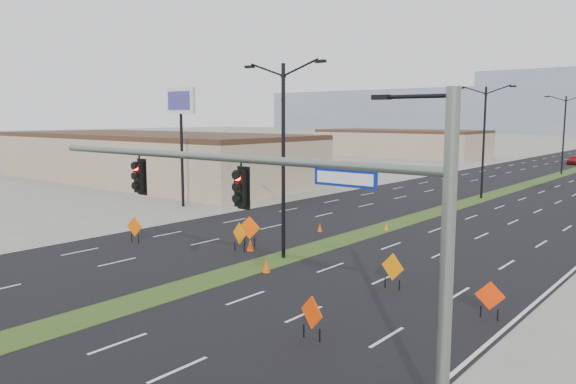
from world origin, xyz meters
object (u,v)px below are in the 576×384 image
Objects in this scene: construction_sign_1 at (250,229)px; streetlight_0 at (283,155)px; car_left at (574,160)px; construction_sign_3 at (393,268)px; construction_sign_0 at (135,227)px; pole_sign_west at (181,110)px; construction_sign_4 at (312,314)px; signal_mast at (290,209)px; streetlight_2 at (564,132)px; streetlight_1 at (484,139)px; construction_sign_2 at (239,235)px; construction_sign_5 at (490,297)px; cone_0 at (266,266)px; cone_1 at (250,245)px; cone_2 at (386,227)px; cone_3 at (320,228)px.

streetlight_0 is at bearing -33.35° from construction_sign_1.
construction_sign_3 is (9.56, -75.50, 0.23)m from car_left.
construction_sign_0 is 0.16× the size of pole_sign_west.
construction_sign_4 is (0.65, -6.61, -0.04)m from construction_sign_3.
streetlight_2 reaches higher than signal_mast.
car_left is (-2.56, 18.38, -4.72)m from streetlight_2.
construction_sign_4 is (7.65, -35.72, -4.53)m from streetlight_1.
construction_sign_1 is (5.87, 3.58, 0.11)m from construction_sign_0.
construction_sign_1 is (-3.25, -27.11, -4.39)m from streetlight_1.
signal_mast is 1.68× the size of pole_sign_west.
car_left is at bearing 91.97° from streetlight_0.
streetlight_0 reaches higher than construction_sign_2.
construction_sign_5 is at bearing -78.80° from streetlight_2.
construction_sign_3 is (10.25, -2.01, -0.10)m from construction_sign_1.
construction_sign_0 is 17.50m from construction_sign_4.
construction_sign_0 is at bearing 179.16° from construction_sign_4.
construction_sign_5 is (2.94, 7.94, -3.96)m from signal_mast.
construction_sign_4 is 2.29× the size of cone_0.
streetlight_2 is 56.17m from cone_1.
cone_3 reaches higher than cone_2.
cone_3 is at bearing 152.61° from construction_sign_3.
pole_sign_west reaches higher than cone_1.
cone_1 is (-11.04, 10.11, -4.45)m from signal_mast.
cone_1 is 0.07× the size of pole_sign_west.
streetlight_2 is at bearing 90.70° from cone_2.
streetlight_1 reaches higher than construction_sign_5.
cone_0 is at bearing -10.15° from construction_sign_0.
construction_sign_3 is (7.00, -29.12, -4.49)m from streetlight_1.
construction_sign_3 is 1.11× the size of construction_sign_5.
construction_sign_1 is 1.29m from cone_1.
pole_sign_west is (-14.67, 8.38, 6.98)m from construction_sign_2.
streetlight_2 is 56.64m from construction_sign_2.
construction_sign_5 is (11.50, -58.06, -4.59)m from streetlight_2.
streetlight_2 is 5.74× the size of construction_sign_1.
construction_sign_2 is at bearing -93.09° from car_left.
cone_0 is at bearing -87.96° from streetlight_1.
streetlight_0 and streetlight_2 have the same top height.
construction_sign_0 is 11.51m from cone_3.
streetlight_1 is 5.74× the size of construction_sign_1.
cone_2 is at bearing 72.50° from cone_1.
construction_sign_3 is (9.81, -0.72, -0.03)m from construction_sign_2.
signal_mast reaches higher than cone_1.
construction_sign_0 is 0.96× the size of construction_sign_2.
cone_1 is at bearing -29.53° from pole_sign_west.
construction_sign_4 is 2.77× the size of cone_3.
cone_1 is at bearing 177.41° from streetlight_0.
streetlight_0 is 1.00× the size of streetlight_1.
cone_1 is 18.56m from pole_sign_west.
streetlight_0 is 8.87m from cone_3.
streetlight_1 is 26.68m from pole_sign_west.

